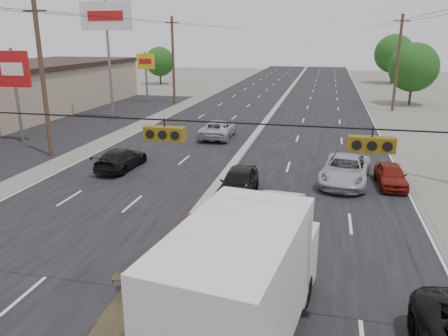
{
  "coord_description": "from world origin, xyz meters",
  "views": [
    {
      "loc": [
        5.43,
        -10.18,
        7.82
      ],
      "look_at": [
        1.21,
        7.84,
        2.2
      ],
      "focal_mm": 35.0,
      "sensor_mm": 36.0,
      "label": 1
    }
  ],
  "objects": [
    {
      "name": "box_truck",
      "position": [
        3.75,
        -0.78,
        1.89
      ],
      "size": [
        3.49,
        7.53,
        3.68
      ],
      "rotation": [
        0.0,
        0.0,
        -0.14
      ],
      "color": "black",
      "rests_on": "ground"
    },
    {
      "name": "queue_car_c",
      "position": [
        6.7,
        13.65,
        0.74
      ],
      "size": [
        3.12,
        5.59,
        1.48
      ],
      "primitive_type": "imported",
      "rotation": [
        0.0,
        0.0,
        -0.13
      ],
      "color": "#A7AAAE",
      "rests_on": "ground"
    },
    {
      "name": "tree_left_far",
      "position": [
        -22.0,
        60.0,
        3.72
      ],
      "size": [
        4.8,
        4.8,
        6.12
      ],
      "color": "#382619",
      "rests_on": "ground"
    },
    {
      "name": "pole_sign_billboard",
      "position": [
        -14.5,
        28.0,
        8.87
      ],
      "size": [
        5.0,
        0.25,
        11.0
      ],
      "color": "slate",
      "rests_on": "ground"
    },
    {
      "name": "road_surface",
      "position": [
        0.0,
        30.0,
        0.0
      ],
      "size": [
        20.0,
        160.0,
        0.02
      ],
      "primitive_type": "cube",
      "color": "black",
      "rests_on": "ground"
    },
    {
      "name": "tree_right_mid",
      "position": [
        15.0,
        45.0,
        4.34
      ],
      "size": [
        5.6,
        5.6,
        7.14
      ],
      "color": "#382619",
      "rests_on": "ground"
    },
    {
      "name": "oncoming_far",
      "position": [
        -2.81,
        22.91,
        0.7
      ],
      "size": [
        2.49,
        5.13,
        1.41
      ],
      "primitive_type": "imported",
      "rotation": [
        0.0,
        0.0,
        3.17
      ],
      "color": "#AEAFB6",
      "rests_on": "ground"
    },
    {
      "name": "pole_sign_far",
      "position": [
        -16.0,
        40.0,
        4.41
      ],
      "size": [
        2.2,
        0.25,
        6.0
      ],
      "color": "slate",
      "rests_on": "ground"
    },
    {
      "name": "traffic_signals",
      "position": [
        1.4,
        0.0,
        5.49
      ],
      "size": [
        25.0,
        0.3,
        0.54
      ],
      "color": "black",
      "rests_on": "ground"
    },
    {
      "name": "utility_pole_left_c",
      "position": [
        -12.5,
        40.0,
        5.11
      ],
      "size": [
        1.6,
        0.3,
        10.0
      ],
      "color": "#422D1E",
      "rests_on": "ground"
    },
    {
      "name": "ground",
      "position": [
        0.0,
        0.0,
        0.0
      ],
      "size": [
        200.0,
        200.0,
        0.0
      ],
      "primitive_type": "plane",
      "color": "#606356",
      "rests_on": "ground"
    },
    {
      "name": "queue_car_e",
      "position": [
        9.09,
        13.64,
        0.61
      ],
      "size": [
        1.6,
        3.64,
        1.22
      ],
      "primitive_type": "imported",
      "rotation": [
        0.0,
        0.0,
        0.05
      ],
      "color": "maroon",
      "rests_on": "ground"
    },
    {
      "name": "utility_pole_right_c",
      "position": [
        12.5,
        40.0,
        5.11
      ],
      "size": [
        1.6,
        0.3,
        10.0
      ],
      "color": "#422D1E",
      "rests_on": "ground"
    },
    {
      "name": "parking_lot",
      "position": [
        -17.0,
        25.0,
        0.0
      ],
      "size": [
        10.0,
        42.0,
        0.02
      ],
      "primitive_type": "cube",
      "color": "black",
      "rests_on": "ground"
    },
    {
      "name": "red_sedan",
      "position": [
        1.4,
        3.49,
        0.69
      ],
      "size": [
        1.74,
        4.31,
        1.39
      ],
      "primitive_type": "imported",
      "rotation": [
        0.0,
        0.0,
        0.07
      ],
      "color": "#B0260A",
      "rests_on": "ground"
    },
    {
      "name": "queue_car_b",
      "position": [
        3.77,
        6.04,
        0.78
      ],
      "size": [
        2.08,
        4.85,
        1.56
      ],
      "primitive_type": "imported",
      "rotation": [
        0.0,
        0.0,
        -0.09
      ],
      "color": "white",
      "rests_on": "ground"
    },
    {
      "name": "tree_right_far",
      "position": [
        16.0,
        70.0,
        4.96
      ],
      "size": [
        6.4,
        6.4,
        8.16
      ],
      "color": "#382619",
      "rests_on": "ground"
    },
    {
      "name": "center_median",
      "position": [
        0.0,
        30.0,
        0.1
      ],
      "size": [
        0.5,
        160.0,
        0.2
      ],
      "primitive_type": "cube",
      "color": "gray",
      "rests_on": "ground"
    },
    {
      "name": "utility_pole_left_b",
      "position": [
        -12.5,
        15.0,
        5.11
      ],
      "size": [
        1.6,
        0.3,
        10.0
      ],
      "color": "#422D1E",
      "rests_on": "ground"
    },
    {
      "name": "pole_sign_mid",
      "position": [
        -17.0,
        18.0,
        5.11
      ],
      "size": [
        2.6,
        0.25,
        7.0
      ],
      "color": "slate",
      "rests_on": "ground"
    },
    {
      "name": "queue_car_a",
      "position": [
        1.4,
        10.27,
        0.72
      ],
      "size": [
        1.8,
        4.28,
        1.45
      ],
      "primitive_type": "imported",
      "rotation": [
        0.0,
        0.0,
        0.02
      ],
      "color": "black",
      "rests_on": "ground"
    },
    {
      "name": "oncoming_near",
      "position": [
        -6.5,
        13.27,
        0.64
      ],
      "size": [
        1.93,
        4.44,
        1.27
      ],
      "primitive_type": "imported",
      "rotation": [
        0.0,
        0.0,
        3.11
      ],
      "color": "black",
      "rests_on": "ground"
    }
  ]
}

